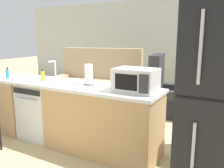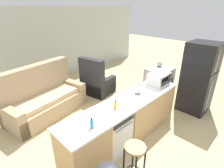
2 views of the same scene
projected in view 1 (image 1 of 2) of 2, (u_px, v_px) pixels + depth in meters
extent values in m
plane|color=tan|center=(56.00, 139.00, 3.65)|extent=(24.00, 24.00, 0.00)
cube|color=beige|center=(162.00, 45.00, 6.85)|extent=(10.00, 0.06, 2.60)
cube|color=tan|center=(14.00, 104.00, 4.00)|extent=(0.75, 0.62, 0.86)
cube|color=tan|center=(102.00, 122.00, 3.17)|extent=(1.55, 0.62, 0.86)
cube|color=white|center=(62.00, 84.00, 3.40)|extent=(2.94, 0.66, 0.04)
cube|color=brown|center=(64.00, 138.00, 3.57)|extent=(2.86, 0.56, 0.08)
cube|color=white|center=(43.00, 110.00, 3.68)|extent=(0.58, 0.58, 0.84)
cube|color=black|center=(26.00, 92.00, 3.36)|extent=(0.52, 0.01, 0.08)
cylinder|color=#B2B2B7|center=(26.00, 99.00, 3.37)|extent=(0.44, 0.02, 0.02)
torus|color=black|center=(218.00, 93.00, 2.79)|extent=(0.16, 0.16, 0.01)
torus|color=black|center=(220.00, 89.00, 3.01)|extent=(0.16, 0.16, 0.01)
cylinder|color=#B2B2B7|center=(201.00, 48.00, 1.54)|extent=(0.02, 0.02, 0.48)
cube|color=white|center=(136.00, 80.00, 2.82)|extent=(0.50, 0.36, 0.28)
cube|color=black|center=(126.00, 82.00, 2.68)|extent=(0.27, 0.01, 0.18)
cube|color=#2D2D33|center=(144.00, 84.00, 2.58)|extent=(0.11, 0.01, 0.21)
cylinder|color=silver|center=(56.00, 79.00, 3.57)|extent=(0.07, 0.07, 0.03)
cylinder|color=silver|center=(55.00, 70.00, 3.54)|extent=(0.02, 0.02, 0.26)
cylinder|color=silver|center=(52.00, 61.00, 3.45)|extent=(0.02, 0.14, 0.02)
cylinder|color=#4C4C51|center=(89.00, 84.00, 3.23)|extent=(0.14, 0.14, 0.01)
cylinder|color=white|center=(89.00, 74.00, 3.20)|extent=(0.11, 0.11, 0.27)
cylinder|color=yellow|center=(43.00, 76.00, 3.52)|extent=(0.06, 0.06, 0.14)
cylinder|color=black|center=(42.00, 70.00, 3.51)|extent=(0.02, 0.02, 0.04)
cylinder|color=#338CCC|center=(8.00, 74.00, 3.73)|extent=(0.06, 0.06, 0.14)
cylinder|color=black|center=(7.00, 68.00, 3.71)|extent=(0.02, 0.02, 0.04)
cube|color=tan|center=(97.00, 94.00, 5.62)|extent=(2.13, 1.26, 0.42)
cube|color=tan|center=(102.00, 74.00, 5.85)|extent=(2.01, 0.61, 1.27)
cube|color=tan|center=(63.00, 87.00, 5.88)|extent=(0.37, 0.92, 0.62)
cube|color=tan|center=(134.00, 92.00, 5.33)|extent=(0.37, 0.92, 0.62)
cube|color=beige|center=(75.00, 82.00, 5.69)|extent=(0.67, 0.72, 0.12)
cube|color=beige|center=(96.00, 83.00, 5.52)|extent=(0.67, 0.72, 0.12)
cube|color=beige|center=(119.00, 84.00, 5.36)|extent=(0.67, 0.72, 0.12)
cube|color=#2D2D33|center=(171.00, 104.00, 4.79)|extent=(0.93, 0.98, 0.40)
cube|color=#2D2D33|center=(156.00, 84.00, 4.81)|extent=(0.34, 0.87, 1.20)
cube|color=#2D2D33|center=(169.00, 105.00, 4.46)|extent=(0.82, 0.30, 0.55)
cube|color=#2D2D33|center=(172.00, 97.00, 5.10)|extent=(0.82, 0.30, 0.55)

